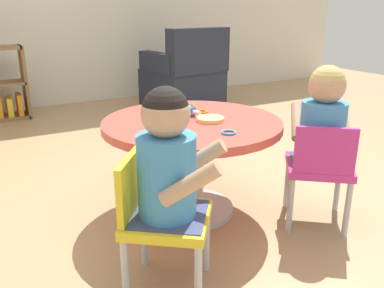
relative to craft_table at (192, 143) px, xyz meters
name	(u,v)px	position (x,y,z in m)	size (l,w,h in m)	color
ground_plane	(192,211)	(0.00, 0.00, -0.39)	(10.00, 10.00, 0.00)	tan
craft_table	(192,143)	(0.00, 0.00, 0.00)	(0.90, 0.90, 0.50)	silver
child_chair_left	(159,216)	(-0.41, -0.48, -0.08)	(0.42, 0.42, 0.54)	#B7B7BC
seated_child_left	(168,159)	(-0.38, -0.50, 0.15)	(0.44, 0.42, 0.51)	#3F4772
child_chair_right	(319,167)	(0.47, -0.42, -0.08)	(0.42, 0.42, 0.54)	#B7B7BC
seated_child_right	(323,120)	(0.49, -0.39, 0.15)	(0.43, 0.44, 0.51)	#3F4772
armchair_dark	(185,79)	(1.11, 2.15, -0.08)	(0.80, 0.81, 0.85)	#232838
rolling_pin	(184,110)	(0.02, 0.12, 0.14)	(0.09, 0.23, 0.05)	#3F72CC
craft_scissors	(188,106)	(0.12, 0.26, 0.12)	(0.11, 0.14, 0.01)	silver
playdough_blob_0	(160,109)	(-0.06, 0.25, 0.13)	(0.16, 0.16, 0.02)	#CC99E5
playdough_blob_1	(210,119)	(0.07, -0.06, 0.13)	(0.14, 0.14, 0.02)	#F2CC72
cookie_cutter_0	(166,107)	(0.00, 0.30, 0.12)	(0.06, 0.06, 0.01)	#4CB259
cookie_cutter_1	(229,132)	(0.03, -0.28, 0.12)	(0.07, 0.07, 0.01)	#3F99D8
cookie_cutter_2	(202,112)	(0.12, 0.11, 0.12)	(0.07, 0.07, 0.01)	orange
cookie_cutter_3	(162,124)	(-0.17, -0.01, 0.12)	(0.06, 0.06, 0.01)	orange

